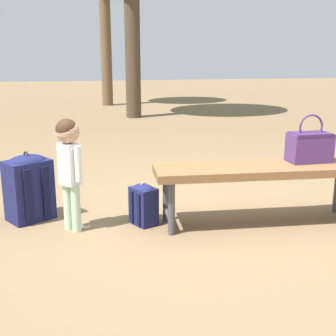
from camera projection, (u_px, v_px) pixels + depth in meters
ground_plane at (212, 220)px, 3.43m from camera, size 40.00×40.00×0.00m
park_bench at (261, 173)px, 3.29m from camera, size 1.62×0.52×0.45m
handbag at (310, 146)px, 3.36m from camera, size 0.32×0.18×0.37m
child_standing at (69, 158)px, 3.10m from camera, size 0.18×0.18×0.82m
backpack_large at (29, 186)px, 3.39m from camera, size 0.40×0.37×0.54m
backpack_small at (144, 203)px, 3.32m from camera, size 0.22×0.24×0.33m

